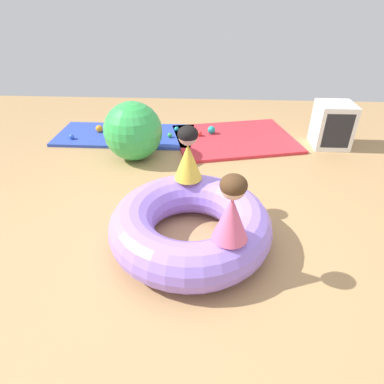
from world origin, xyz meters
The scene contains 16 objects.
ground_plane centered at (0.00, 0.00, 0.00)m, with size 8.00×8.00×0.00m, color tan.
gym_mat_far_left centered at (-1.11, 2.14, 0.02)m, with size 1.89×0.84×0.04m, color #2D47B7.
gym_mat_center_rear centered at (0.41, 2.10, 0.02)m, with size 1.57×1.20×0.04m, color red.
inflatable_cushion centered at (-0.06, -0.04, 0.18)m, with size 1.29×1.29×0.35m, color #9975EA.
child_in_pink centered at (0.22, -0.39, 0.59)m, with size 0.32×0.32×0.48m.
child_in_yellow centered at (-0.11, 0.40, 0.59)m, with size 0.35×0.35×0.48m.
play_ball_teal centered at (-0.41, 2.28, 0.07)m, with size 0.07×0.07×0.07m, color teal.
play_ball_green centered at (-0.48, 2.05, 0.07)m, with size 0.06×0.06×0.06m, color green.
play_ball_orange centered at (-1.49, 2.18, 0.09)m, with size 0.10×0.10×0.10m, color orange.
play_ball_yellow centered at (-0.72, 2.15, 0.07)m, with size 0.06×0.06×0.06m, color yellow.
play_ball_pink centered at (-0.82, 2.07, 0.08)m, with size 0.07×0.07×0.07m, color pink.
play_ball_blue centered at (-1.79, 1.91, 0.07)m, with size 0.07×0.07×0.07m, color blue.
play_ball_red centered at (-0.07, 2.12, 0.08)m, with size 0.07×0.07×0.07m, color red.
play_ball_teal_second centered at (0.09, 2.22, 0.09)m, with size 0.11×0.11×0.11m, color teal.
exercise_ball_large centered at (-0.84, 1.48, 0.35)m, with size 0.69×0.69×0.69m, color green.
storage_cube centered at (1.64, 1.98, 0.28)m, with size 0.44×0.44×0.56m.
Camera 1 is at (0.07, -2.10, 1.79)m, focal length 30.55 mm.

